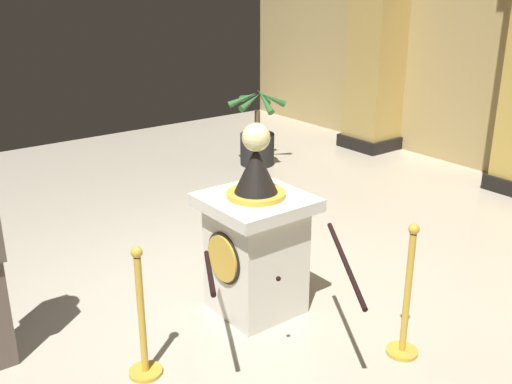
% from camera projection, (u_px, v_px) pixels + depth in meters
% --- Properties ---
extents(ground_plane, '(12.19, 12.19, 0.00)m').
position_uv_depth(ground_plane, '(224.00, 303.00, 5.17)').
color(ground_plane, '#B2A893').
extents(pedestal_clock, '(0.80, 0.80, 1.63)m').
position_uv_depth(pedestal_clock, '(256.00, 241.00, 4.88)').
color(pedestal_clock, silver).
rests_on(pedestal_clock, ground_plane).
extents(stanchion_near, '(0.24, 0.24, 1.00)m').
position_uv_depth(stanchion_near, '(143.00, 332.00, 4.14)').
color(stanchion_near, gold).
rests_on(stanchion_near, ground_plane).
extents(stanchion_far, '(0.24, 0.24, 1.06)m').
position_uv_depth(stanchion_far, '(406.00, 310.00, 4.37)').
color(stanchion_far, gold).
rests_on(stanchion_far, ground_plane).
extents(velvet_rope, '(1.33, 1.34, 0.22)m').
position_uv_depth(velvet_rope, '(279.00, 267.00, 4.11)').
color(velvet_rope, black).
extents(column_left, '(0.85, 0.85, 4.03)m').
position_uv_depth(column_left, '(379.00, 23.00, 9.22)').
color(column_left, black).
rests_on(column_left, ground_plane).
extents(potted_palm_left, '(0.87, 0.82, 1.18)m').
position_uv_depth(potted_palm_left, '(257.00, 140.00, 8.87)').
color(potted_palm_left, black).
rests_on(potted_palm_left, ground_plane).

